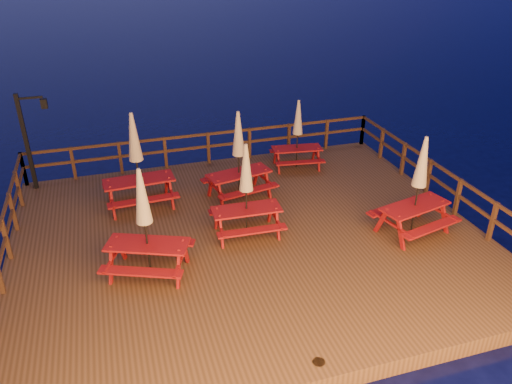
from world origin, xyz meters
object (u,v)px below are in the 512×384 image
Objects in this scene: picnic_table_0 at (246,189)px; picnic_table_2 at (298,133)px; lamp_post at (30,133)px; picnic_table_1 at (419,185)px.

picnic_table_0 is 1.09× the size of picnic_table_2.
picnic_table_0 is at bearing -40.05° from lamp_post.
picnic_table_2 is (8.14, -0.93, -0.58)m from lamp_post.
lamp_post is 7.01m from picnic_table_0.
picnic_table_1 is at bearing -13.62° from picnic_table_0.
picnic_table_1 is at bearing -30.82° from lamp_post.
picnic_table_2 is (-1.41, 4.77, -0.19)m from picnic_table_1.
lamp_post is at bearing 142.26° from picnic_table_0.
picnic_table_1 is 1.16× the size of picnic_table_2.
picnic_table_0 is at bearing 150.68° from picnic_table_1.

